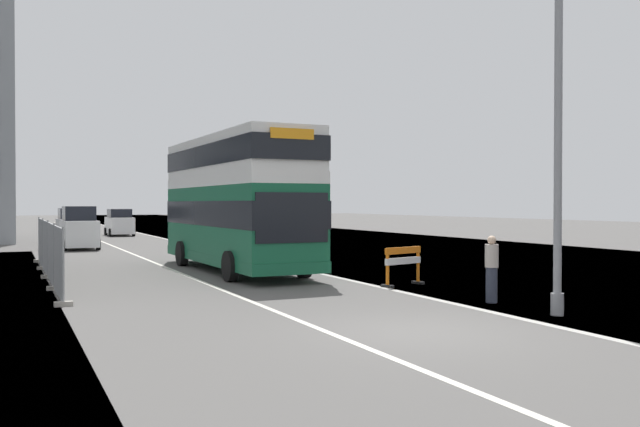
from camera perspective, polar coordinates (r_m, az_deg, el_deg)
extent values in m
cube|color=#565451|center=(13.67, 8.03, -9.99)|extent=(140.00, 280.00, 0.10)
cube|color=#B2AFA8|center=(15.41, 17.24, -8.62)|extent=(0.24, 196.00, 0.01)
cube|color=silver|center=(12.88, 1.95, -10.45)|extent=(0.16, 168.00, 0.01)
cube|color=#145638|center=(25.45, -7.07, -0.90)|extent=(2.78, 10.53, 2.78)
cube|color=silver|center=(25.45, -7.08, 2.67)|extent=(2.78, 10.53, 0.40)
cube|color=silver|center=(25.50, -7.08, 4.71)|extent=(2.76, 10.43, 1.42)
cube|color=black|center=(25.44, -7.08, 0.03)|extent=(2.81, 10.64, 0.89)
cube|color=black|center=(25.50, -7.08, 4.71)|extent=(2.80, 10.59, 0.78)
cube|color=black|center=(20.53, -2.34, -0.35)|extent=(2.38, 0.10, 1.53)
cube|color=orange|center=(20.63, -2.34, 6.71)|extent=(1.42, 0.09, 0.32)
cube|color=#145638|center=(25.52, -7.07, -3.62)|extent=(2.81, 10.64, 0.36)
cylinder|color=black|center=(22.04, -7.53, -4.41)|extent=(0.32, 1.01, 1.00)
cylinder|color=black|center=(22.98, -1.38, -4.18)|extent=(0.32, 1.01, 1.00)
cylinder|color=black|center=(27.91, -11.50, -3.31)|extent=(0.32, 1.01, 1.00)
cylinder|color=black|center=(28.66, -6.48, -3.19)|extent=(0.32, 1.01, 1.00)
cylinder|color=gray|center=(16.28, 19.34, 7.87)|extent=(0.18, 0.18, 9.04)
cylinder|color=gray|center=(16.32, 19.27, -7.19)|extent=(0.29, 0.29, 0.50)
cube|color=orange|center=(20.95, 6.98, -3.09)|extent=(1.51, 0.52, 0.20)
cube|color=white|center=(20.97, 6.98, -3.96)|extent=(1.51, 0.52, 0.20)
cube|color=orange|center=(20.48, 5.68, -4.69)|extent=(0.09, 0.09, 1.08)
cube|color=black|center=(20.53, 5.68, -6.08)|extent=(0.26, 0.46, 0.08)
cube|color=orange|center=(21.51, 8.22, -4.43)|extent=(0.09, 0.09, 1.08)
cube|color=black|center=(21.56, 8.22, -5.76)|extent=(0.26, 0.46, 0.08)
cube|color=#A8AAAD|center=(19.47, -21.08, -3.76)|extent=(0.04, 3.26, 1.85)
cube|color=#A8AAAD|center=(22.86, -21.63, -3.08)|extent=(0.04, 3.26, 1.85)
cube|color=#A8AAAD|center=(26.25, -22.04, -2.58)|extent=(0.04, 3.26, 1.85)
cube|color=#A8AAAD|center=(29.64, -22.36, -2.20)|extent=(0.04, 3.26, 1.85)
cylinder|color=#939699|center=(17.78, -20.73, -4.19)|extent=(0.06, 0.06, 1.95)
cube|color=gray|center=(17.89, -20.71, -7.11)|extent=(0.44, 0.20, 0.12)
cylinder|color=#939699|center=(21.17, -21.38, -3.39)|extent=(0.06, 0.06, 1.95)
cube|color=gray|center=(21.25, -21.37, -5.85)|extent=(0.44, 0.20, 0.12)
cylinder|color=#939699|center=(24.55, -21.85, -2.82)|extent=(0.06, 0.06, 1.95)
cube|color=gray|center=(24.63, -21.84, -4.94)|extent=(0.44, 0.20, 0.12)
cylinder|color=#939699|center=(27.94, -22.21, -2.38)|extent=(0.06, 0.06, 1.95)
cube|color=gray|center=(28.01, -22.20, -4.24)|extent=(0.44, 0.20, 0.12)
cylinder|color=#939699|center=(31.34, -22.49, -2.03)|extent=(0.06, 0.06, 1.95)
cube|color=gray|center=(31.39, -22.48, -3.70)|extent=(0.44, 0.20, 0.12)
cube|color=silver|center=(39.88, -19.56, -1.55)|extent=(1.72, 4.59, 1.40)
cube|color=black|center=(39.85, -19.57, 0.02)|extent=(1.59, 2.53, 0.78)
cylinder|color=black|center=(41.40, -18.55, -2.25)|extent=(0.20, 0.60, 0.60)
cylinder|color=black|center=(41.25, -20.93, -2.28)|extent=(0.20, 0.60, 0.60)
cylinder|color=black|center=(38.58, -18.09, -2.48)|extent=(0.20, 0.60, 0.60)
cylinder|color=black|center=(38.42, -20.65, -2.50)|extent=(0.20, 0.60, 0.60)
cube|color=gray|center=(46.37, -20.02, -1.26)|extent=(1.78, 4.60, 1.32)
cube|color=black|center=(46.35, -20.02, -0.02)|extent=(1.64, 2.53, 0.70)
cylinder|color=black|center=(47.89, -19.09, -1.84)|extent=(0.20, 0.60, 0.60)
cylinder|color=black|center=(47.75, -21.22, -1.86)|extent=(0.20, 0.60, 0.60)
cylinder|color=black|center=(45.06, -18.73, -2.00)|extent=(0.20, 0.60, 0.60)
cylinder|color=black|center=(44.91, -20.99, -2.03)|extent=(0.20, 0.60, 0.60)
cube|color=silver|center=(55.14, -16.47, -0.96)|extent=(1.72, 4.16, 1.24)
cube|color=black|center=(55.11, -16.47, 0.03)|extent=(1.58, 2.29, 0.65)
cylinder|color=black|center=(56.56, -15.79, -1.42)|extent=(0.20, 0.60, 0.60)
cylinder|color=black|center=(56.31, -17.52, -1.43)|extent=(0.20, 0.60, 0.60)
cylinder|color=black|center=(54.01, -15.36, -1.52)|extent=(0.20, 0.60, 0.60)
cylinder|color=black|center=(53.76, -17.17, -1.54)|extent=(0.20, 0.60, 0.60)
cylinder|color=#2D3342|center=(17.86, 14.19, -5.83)|extent=(0.29, 0.29, 0.90)
cylinder|color=#B2A89E|center=(17.79, 14.20, -3.46)|extent=(0.34, 0.34, 0.59)
sphere|color=beige|center=(17.77, 14.20, -2.16)|extent=(0.22, 0.22, 0.22)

